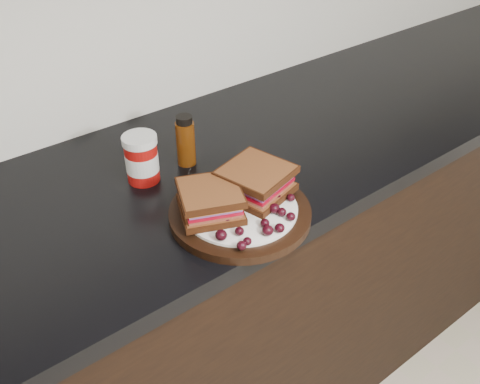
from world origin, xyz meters
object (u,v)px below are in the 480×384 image
at_px(plate, 240,213).
at_px(sandwich_left, 210,201).
at_px(condiment_jar, 142,159).
at_px(oil_bottle, 185,140).

relative_size(plate, sandwich_left, 2.41).
xyz_separation_m(plate, sandwich_left, (-0.05, 0.02, 0.04)).
bearing_deg(condiment_jar, plate, -69.56).
bearing_deg(plate, oil_bottle, 83.87).
height_order(condiment_jar, oil_bottle, oil_bottle).
bearing_deg(sandwich_left, condiment_jar, 121.75).
relative_size(plate, oil_bottle, 2.37).
bearing_deg(sandwich_left, oil_bottle, 92.22).
height_order(plate, sandwich_left, sandwich_left).
relative_size(sandwich_left, condiment_jar, 1.08).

